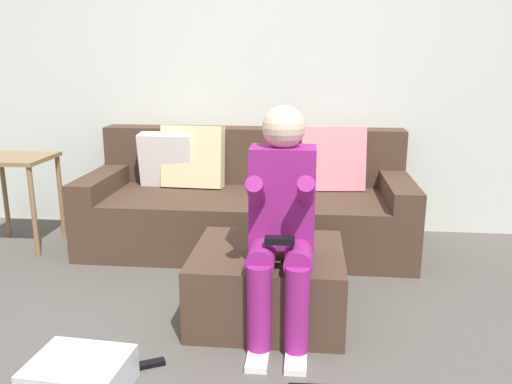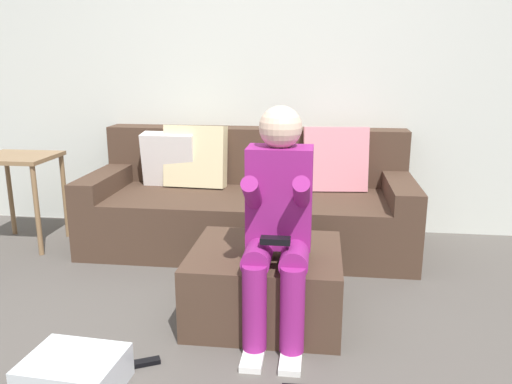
% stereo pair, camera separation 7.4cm
% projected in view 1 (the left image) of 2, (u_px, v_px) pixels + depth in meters
% --- Properties ---
extents(ground_plane, '(7.45, 7.45, 0.00)m').
position_uv_depth(ground_plane, '(215.00, 371.00, 2.33)').
color(ground_plane, '#544F49').
extents(wall_back, '(5.73, 0.10, 2.42)m').
position_uv_depth(wall_back, '(261.00, 80.00, 4.11)').
color(wall_back, silver).
rests_on(wall_back, ground_plane).
extents(couch_sectional, '(2.35, 0.97, 0.89)m').
position_uv_depth(couch_sectional, '(247.00, 202.00, 3.89)').
color(couch_sectional, '#473326').
rests_on(couch_sectional, ground_plane).
extents(ottoman, '(0.80, 0.71, 0.38)m').
position_uv_depth(ottoman, '(268.00, 283.00, 2.79)').
color(ottoman, '#473326').
rests_on(ottoman, ground_plane).
extents(person_seated, '(0.32, 0.57, 1.15)m').
position_uv_depth(person_seated, '(281.00, 216.00, 2.51)').
color(person_seated, '#8C1E72').
rests_on(person_seated, ground_plane).
extents(storage_bin, '(0.42, 0.35, 0.15)m').
position_uv_depth(storage_bin, '(80.00, 376.00, 2.16)').
color(storage_bin, silver).
rests_on(storage_bin, ground_plane).
extents(side_table, '(0.51, 0.47, 0.68)m').
position_uv_depth(side_table, '(15.00, 173.00, 3.76)').
color(side_table, olive).
rests_on(side_table, ground_plane).
extents(remote_by_storage_bin, '(0.17, 0.11, 0.02)m').
position_uv_depth(remote_by_storage_bin, '(146.00, 365.00, 2.35)').
color(remote_by_storage_bin, black).
rests_on(remote_by_storage_bin, ground_plane).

